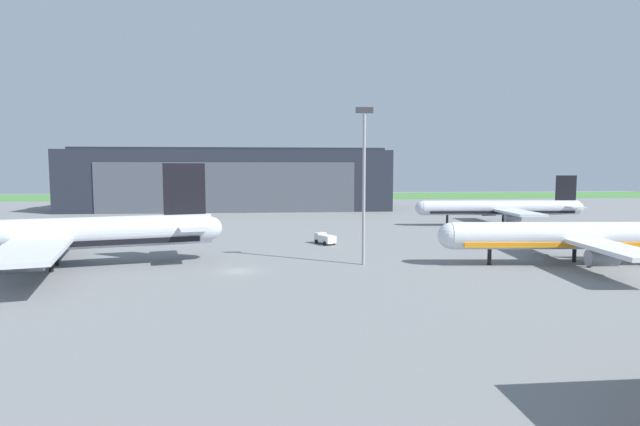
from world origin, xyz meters
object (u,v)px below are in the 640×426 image
at_px(airliner_near_left, 37,236).
at_px(apron_light_mast, 364,175).
at_px(airliner_far_left, 501,208).
at_px(airliner_near_right, 573,237).
at_px(maintenance_hangar, 231,180).
at_px(stair_truck, 325,238).

height_order(airliner_near_left, apron_light_mast, apron_light_mast).
relative_size(airliner_far_left, airliner_near_left, 0.84).
bearing_deg(airliner_far_left, airliner_near_right, -104.12).
relative_size(maintenance_hangar, airliner_near_left, 2.15).
xyz_separation_m(airliner_near_left, apron_light_mast, (44.39, -0.47, 8.19)).
xyz_separation_m(airliner_far_left, airliner_near_left, (-86.13, -45.24, 0.42)).
bearing_deg(maintenance_hangar, airliner_near_left, -99.75).
xyz_separation_m(airliner_far_left, apron_light_mast, (-41.74, -45.71, 8.61)).
relative_size(maintenance_hangar, apron_light_mast, 4.70).
relative_size(maintenance_hangar, stair_truck, 20.91).
relative_size(maintenance_hangar, airliner_near_right, 2.74).
bearing_deg(airliner_far_left, airliner_near_left, -152.29).
relative_size(airliner_near_right, apron_light_mast, 1.71).
xyz_separation_m(airliner_near_left, stair_truck, (40.93, 19.39, -3.53)).
bearing_deg(airliner_near_right, airliner_near_left, 177.44).
height_order(airliner_far_left, airliner_near_left, airliner_near_left).
height_order(maintenance_hangar, stair_truck, maintenance_hangar).
height_order(stair_truck, apron_light_mast, apron_light_mast).
height_order(maintenance_hangar, airliner_near_right, maintenance_hangar).
relative_size(airliner_near_right, stair_truck, 7.62).
height_order(airliner_near_right, stair_truck, airliner_near_right).
distance_m(maintenance_hangar, airliner_far_left, 89.24).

